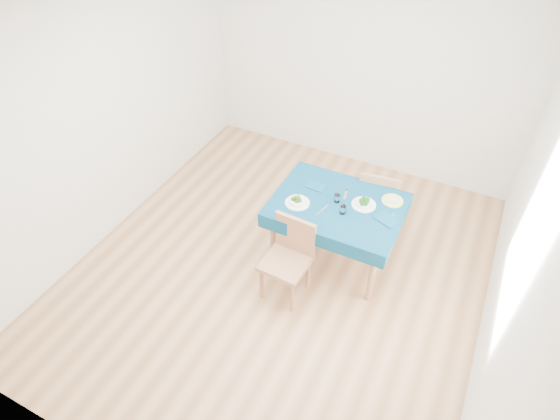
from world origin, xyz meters
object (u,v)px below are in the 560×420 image
at_px(bowl_near, 297,200).
at_px(bowl_far, 364,202).
at_px(table, 335,231).
at_px(chair_near, 285,256).
at_px(chair_far, 380,190).
at_px(side_plate, 392,201).

bearing_deg(bowl_near, bowl_far, 23.85).
bearing_deg(table, bowl_near, -154.79).
bearing_deg(chair_near, chair_far, 72.84).
relative_size(chair_far, side_plate, 4.96).
distance_m(bowl_near, side_plate, 0.94).
height_order(table, bowl_near, bowl_near).
bearing_deg(bowl_far, chair_far, 88.09).
height_order(chair_near, bowl_near, chair_near).
bearing_deg(chair_near, bowl_near, 106.08).
distance_m(chair_near, bowl_far, 0.93).
relative_size(chair_far, bowl_far, 4.40).
distance_m(table, chair_near, 0.72).
relative_size(table, chair_far, 1.20).
bearing_deg(table, side_plate, 30.54).
xyz_separation_m(table, chair_far, (0.25, 0.68, 0.15)).
height_order(chair_near, bowl_far, chair_near).
distance_m(table, bowl_near, 0.57).
bearing_deg(chair_far, side_plate, 112.04).
distance_m(table, side_plate, 0.67).
bearing_deg(bowl_near, chair_near, -77.48).
bearing_deg(bowl_far, table, -158.28).
distance_m(chair_far, bowl_far, 0.64).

